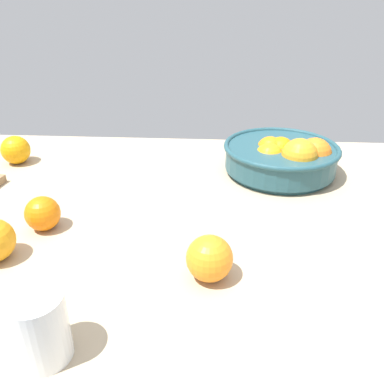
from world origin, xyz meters
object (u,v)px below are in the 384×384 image
(fruit_bowl, at_px, (283,157))
(loose_orange_1, at_px, (209,258))
(loose_orange_3, at_px, (16,150))
(loose_orange_2, at_px, (43,213))
(juice_glass, at_px, (40,331))

(fruit_bowl, relative_size, loose_orange_1, 3.77)
(loose_orange_3, bearing_deg, loose_orange_2, -57.48)
(juice_glass, relative_size, loose_orange_3, 1.28)
(juice_glass, bearing_deg, loose_orange_2, 111.83)
(juice_glass, distance_m, loose_orange_2, 0.31)
(juice_glass, height_order, loose_orange_2, juice_glass)
(juice_glass, distance_m, loose_orange_3, 0.67)
(juice_glass, xyz_separation_m, loose_orange_2, (-0.11, 0.29, -0.01))
(loose_orange_2, xyz_separation_m, loose_orange_3, (-0.20, 0.31, 0.00))
(fruit_bowl, height_order, loose_orange_2, fruit_bowl)
(fruit_bowl, bearing_deg, loose_orange_2, -149.73)
(loose_orange_2, bearing_deg, loose_orange_3, 122.52)
(loose_orange_1, distance_m, loose_orange_2, 0.34)
(loose_orange_2, bearing_deg, juice_glass, -68.17)
(loose_orange_1, height_order, loose_orange_2, loose_orange_1)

